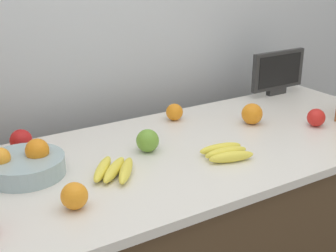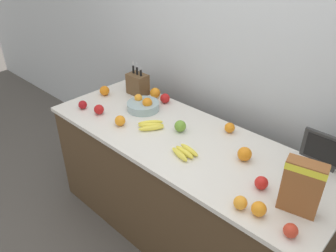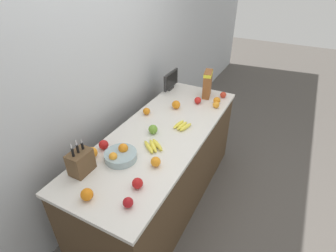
{
  "view_description": "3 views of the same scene",
  "coord_description": "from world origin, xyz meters",
  "views": [
    {
      "loc": [
        -0.81,
        -1.28,
        1.55
      ],
      "look_at": [
        0.01,
        0.04,
        0.96
      ],
      "focal_mm": 50.0,
      "sensor_mm": 36.0,
      "label": 1
    },
    {
      "loc": [
        1.2,
        -1.41,
        2.08
      ],
      "look_at": [
        -0.1,
        -0.04,
        0.94
      ],
      "focal_mm": 35.0,
      "sensor_mm": 36.0,
      "label": 2
    },
    {
      "loc": [
        -1.71,
        -0.95,
        2.19
      ],
      "look_at": [
        0.01,
        -0.06,
        0.94
      ],
      "focal_mm": 28.0,
      "sensor_mm": 36.0,
      "label": 3
    }
  ],
  "objects": [
    {
      "name": "orange_front_center",
      "position": [
        0.19,
        0.28,
        0.91
      ],
      "size": [
        0.07,
        0.07,
        0.07
      ],
      "primitive_type": "sphere",
      "color": "orange",
      "rests_on": "counter"
    },
    {
      "name": "apple_rear",
      "position": [
        -0.44,
        0.3,
        0.91
      ],
      "size": [
        0.08,
        0.08,
        0.08
      ],
      "primitive_type": "sphere",
      "color": "red",
      "rests_on": "counter"
    },
    {
      "name": "small_monitor",
      "position": [
        0.82,
        0.33,
        0.99
      ],
      "size": [
        0.31,
        0.03,
        0.22
      ],
      "color": "#2D2D2D",
      "rests_on": "counter"
    },
    {
      "name": "wall_back",
      "position": [
        0.0,
        0.6,
        1.3
      ],
      "size": [
        9.0,
        0.06,
        2.6
      ],
      "color": "silver",
      "rests_on": "ground_plane"
    },
    {
      "name": "apple_by_knife_block",
      "position": [
        -0.68,
        -0.18,
        0.91
      ],
      "size": [
        0.08,
        0.08,
        0.08
      ],
      "primitive_type": "sphere",
      "color": "red",
      "rests_on": "counter"
    },
    {
      "name": "apple_middle",
      "position": [
        -0.84,
        -0.22,
        0.91
      ],
      "size": [
        0.07,
        0.07,
        0.07
      ],
      "primitive_type": "sphere",
      "color": "#A31419",
      "rests_on": "counter"
    },
    {
      "name": "banana_bunch_right",
      "position": [
        0.14,
        -0.14,
        0.89
      ],
      "size": [
        0.18,
        0.15,
        0.04
      ],
      "rotation": [
        0.0,
        0.0,
        2.97
      ],
      "color": "yellow",
      "rests_on": "counter"
    },
    {
      "name": "orange_mid_left",
      "position": [
        0.73,
        -0.27,
        0.91
      ],
      "size": [
        0.07,
        0.07,
        0.07
      ],
      "primitive_type": "sphere",
      "color": "orange",
      "rests_on": "counter"
    },
    {
      "name": "apple_leftmost",
      "position": [
        0.9,
        -0.28,
        0.91
      ],
      "size": [
        0.07,
        0.07,
        0.07
      ],
      "primitive_type": "sphere",
      "color": "red",
      "rests_on": "counter"
    },
    {
      "name": "apple_rightmost",
      "position": [
        0.64,
        -0.09,
        0.91
      ],
      "size": [
        0.07,
        0.07,
        0.07
      ],
      "primitive_type": "sphere",
      "color": "red",
      "rests_on": "counter"
    },
    {
      "name": "knife_block",
      "position": [
        -0.73,
        0.26,
        0.96
      ],
      "size": [
        0.17,
        0.12,
        0.28
      ],
      "color": "brown",
      "rests_on": "counter"
    },
    {
      "name": "apple_front",
      "position": [
        -0.07,
        0.05,
        0.91
      ],
      "size": [
        0.08,
        0.08,
        0.08
      ],
      "primitive_type": "sphere",
      "color": "#6B9E33",
      "rests_on": "counter"
    },
    {
      "name": "orange_back_center",
      "position": [
        -0.43,
        -0.18,
        0.91
      ],
      "size": [
        0.08,
        0.08,
        0.08
      ],
      "primitive_type": "sphere",
      "color": "orange",
      "rests_on": "counter"
    },
    {
      "name": "counter",
      "position": [
        0.0,
        0.0,
        0.44
      ],
      "size": [
        2.08,
        0.77,
        0.87
      ],
      "color": "#4C3823",
      "rests_on": "ground_plane"
    },
    {
      "name": "ground_plane",
      "position": [
        0.0,
        0.0,
        0.0
      ],
      "size": [
        14.0,
        14.0,
        0.0
      ],
      "primitive_type": "plane",
      "color": "#514C47"
    },
    {
      "name": "orange_near_bowl",
      "position": [
        0.64,
        -0.29,
        0.91
      ],
      "size": [
        0.07,
        0.07,
        0.07
      ],
      "primitive_type": "sphere",
      "color": "orange",
      "rests_on": "counter"
    },
    {
      "name": "fruit_bowl",
      "position": [
        -0.49,
        0.1,
        0.91
      ],
      "size": [
        0.25,
        0.25,
        0.11
      ],
      "color": "#99B2B7",
      "rests_on": "counter"
    },
    {
      "name": "orange_front_left",
      "position": [
        -0.91,
        0.05,
        0.91
      ],
      "size": [
        0.08,
        0.08,
        0.08
      ],
      "primitive_type": "sphere",
      "color": "orange",
      "rests_on": "counter"
    },
    {
      "name": "orange_front_right",
      "position": [
        0.44,
        0.07,
        0.92
      ],
      "size": [
        0.09,
        0.09,
        0.09
      ],
      "primitive_type": "sphere",
      "color": "orange",
      "rests_on": "counter"
    },
    {
      "name": "orange_mid_right",
      "position": [
        -0.57,
        0.31,
        0.92
      ],
      "size": [
        0.09,
        0.09,
        0.09
      ],
      "primitive_type": "sphere",
      "color": "orange",
      "rests_on": "counter"
    },
    {
      "name": "banana_bunch_left",
      "position": [
        -0.25,
        -0.05,
        0.89
      ],
      "size": [
        0.2,
        0.21,
        0.04
      ],
      "rotation": [
        0.0,
        0.0,
        4.02
      ],
      "color": "yellow",
      "rests_on": "counter"
    },
    {
      "name": "cereal_box",
      "position": [
        0.85,
        -0.11,
        1.03
      ],
      "size": [
        0.2,
        0.12,
        0.29
      ],
      "rotation": [
        0.0,
        0.0,
        0.22
      ],
      "color": "brown",
      "rests_on": "counter"
    }
  ]
}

